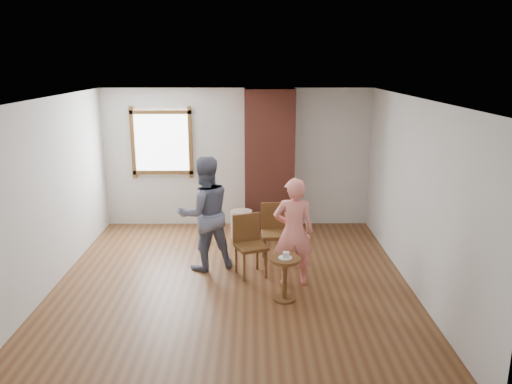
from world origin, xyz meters
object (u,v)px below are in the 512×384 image
stoneware_crock (241,224)px  man (205,213)px  dining_chair_left (249,241)px  side_table (285,272)px  person_pink (294,232)px  dining_chair_right (275,229)px

stoneware_crock → man: man is taller
stoneware_crock → dining_chair_left: size_ratio=0.56×
man → side_table: bearing=112.7°
stoneware_crock → person_pink: person_pink is taller
dining_chair_right → dining_chair_left: bearing=-130.6°
dining_chair_left → man: bearing=139.9°
dining_chair_right → stoneware_crock: bearing=115.1°
side_table → stoneware_crock: bearing=104.4°
side_table → dining_chair_right: bearing=93.0°
dining_chair_right → person_pink: 0.95m
side_table → man: bearing=136.1°
dining_chair_right → side_table: 1.40m
person_pink → stoneware_crock: bearing=-66.8°
dining_chair_right → side_table: (0.07, -1.39, -0.11)m
dining_chair_left → person_pink: person_pink is taller
stoneware_crock → side_table: (0.62, -2.43, 0.15)m
stoneware_crock → person_pink: 2.14m
dining_chair_right → man: bearing=-167.2°
dining_chair_right → side_table: size_ratio=1.52×
stoneware_crock → man: bearing=-111.0°
stoneware_crock → side_table: side_table is taller
man → person_pink: man is taller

